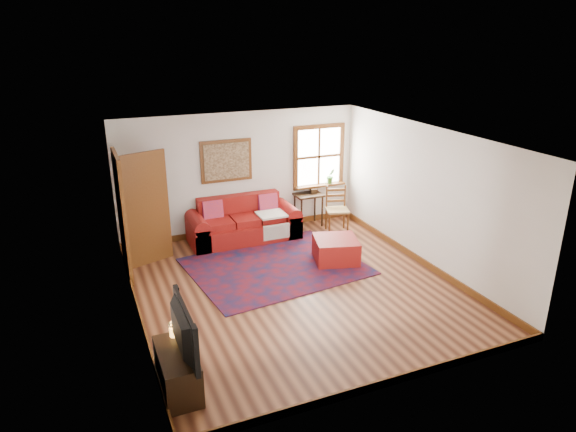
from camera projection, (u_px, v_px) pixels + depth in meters
name	position (u px, v px, depth m)	size (l,w,h in m)	color
ground	(294.00, 287.00, 8.47)	(5.50, 5.50, 0.00)	#472113
room_envelope	(294.00, 191.00, 7.92)	(5.04, 5.54, 2.52)	silver
window	(320.00, 163.00, 11.02)	(1.18, 0.20, 1.38)	white
doorway	(136.00, 210.00, 8.85)	(0.89, 1.08, 2.14)	black
framed_artwork	(226.00, 161.00, 10.19)	(1.05, 0.07, 0.85)	brown
persian_rug	(275.00, 266.00, 9.20)	(2.93, 2.34, 0.02)	#5F0D15
red_leather_sofa	(243.00, 226.00, 10.35)	(2.19, 0.90, 0.86)	maroon
red_ottoman	(336.00, 250.00, 9.37)	(0.76, 0.76, 0.43)	maroon
side_table	(309.00, 199.00, 10.98)	(0.59, 0.44, 0.71)	black
ladder_back_chair	(337.00, 207.00, 10.69)	(0.55, 0.53, 0.96)	tan
media_cabinet	(178.00, 371.00, 5.99)	(0.41, 0.91, 0.50)	black
television	(176.00, 331.00, 5.77)	(1.07, 0.14, 0.61)	black
candle_hurricane	(174.00, 330.00, 6.19)	(0.12, 0.12, 0.18)	silver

